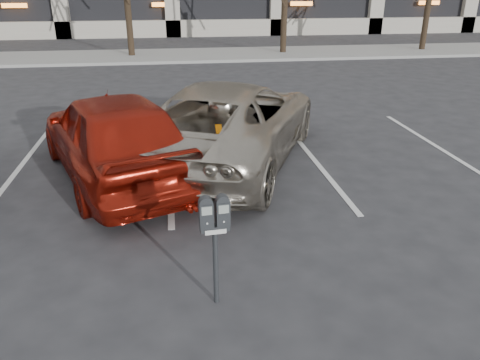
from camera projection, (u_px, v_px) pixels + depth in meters
ground at (265, 214)px, 7.04m from camera, size 140.00×140.00×0.00m
sidewalk at (198, 55)px, 21.57m from camera, size 80.00×4.00×0.12m
stall_lines at (170, 164)px, 8.95m from camera, size 16.90×5.20×0.00m
parking_meter at (215, 224)px, 4.75m from camera, size 0.33×0.15×1.25m
suv_silver at (229, 121)px, 8.91m from camera, size 4.64×6.08×1.54m
car_red at (114, 135)px, 8.04m from camera, size 3.37×4.99×1.58m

